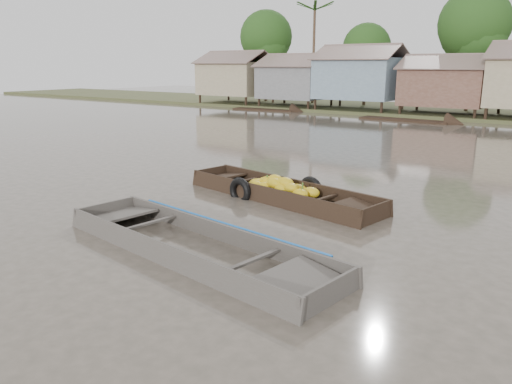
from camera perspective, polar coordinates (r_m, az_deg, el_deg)
The scene contains 3 objects.
ground at distance 11.55m, azimuth 0.47°, elevation -4.88°, with size 120.00×120.00×0.00m, color #4A4438.
banana_boat at distance 14.58m, azimuth 2.54°, elevation 0.08°, with size 6.65×2.69×0.90m.
viewer_boat at distance 10.55m, azimuth -6.94°, elevation -6.61°, with size 7.19×2.80×0.56m.
Camera 1 is at (6.17, -8.99, 3.81)m, focal length 35.00 mm.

